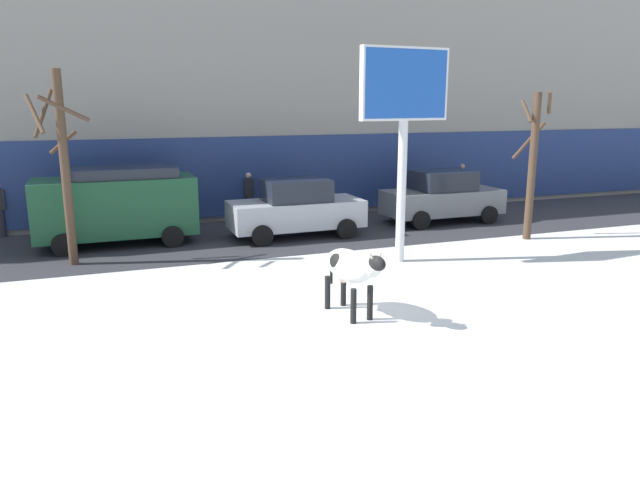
# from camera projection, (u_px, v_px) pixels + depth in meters

# --- Properties ---
(ground_plane) EXTENTS (120.00, 120.00, 0.00)m
(ground_plane) POSITION_uv_depth(u_px,v_px,m) (357.00, 311.00, 12.41)
(ground_plane) COLOR white
(road_strip) EXTENTS (60.00, 5.60, 0.01)m
(road_strip) POSITION_uv_depth(u_px,v_px,m) (264.00, 236.00, 19.30)
(road_strip) COLOR #333338
(road_strip) RESTS_ON ground
(building_facade) EXTENTS (44.00, 6.10, 13.00)m
(building_facade) POSITION_uv_depth(u_px,v_px,m) (222.00, 41.00, 23.11)
(building_facade) COLOR gray
(building_facade) RESTS_ON ground
(cow_holstein) EXTENTS (0.84, 1.93, 1.54)m
(cow_holstein) POSITION_uv_depth(u_px,v_px,m) (349.00, 267.00, 11.95)
(cow_holstein) COLOR silver
(cow_holstein) RESTS_ON ground
(billboard) EXTENTS (2.53, 0.43, 5.56)m
(billboard) POSITION_uv_depth(u_px,v_px,m) (405.00, 98.00, 15.26)
(billboard) COLOR silver
(billboard) RESTS_ON ground
(car_darkgreen_van) EXTENTS (4.63, 2.18, 2.32)m
(car_darkgreen_van) POSITION_uv_depth(u_px,v_px,m) (117.00, 204.00, 17.87)
(car_darkgreen_van) COLOR #194C2D
(car_darkgreen_van) RESTS_ON ground
(car_silver_sedan) EXTENTS (4.23, 2.03, 1.84)m
(car_silver_sedan) POSITION_uv_depth(u_px,v_px,m) (296.00, 208.00, 18.99)
(car_silver_sedan) COLOR #B7BABF
(car_silver_sedan) RESTS_ON ground
(car_grey_sedan) EXTENTS (4.23, 2.03, 1.84)m
(car_grey_sedan) POSITION_uv_depth(u_px,v_px,m) (442.00, 197.00, 21.27)
(car_grey_sedan) COLOR slate
(car_grey_sedan) RESTS_ON ground
(pedestrian_near_billboard) EXTENTS (0.36, 0.24, 1.73)m
(pedestrian_near_billboard) POSITION_uv_depth(u_px,v_px,m) (0.00, 210.00, 18.93)
(pedestrian_near_billboard) COLOR #282833
(pedestrian_near_billboard) RESTS_ON ground
(pedestrian_by_cars) EXTENTS (0.36, 0.24, 1.73)m
(pedestrian_by_cars) POSITION_uv_depth(u_px,v_px,m) (249.00, 196.00, 21.62)
(pedestrian_by_cars) COLOR #282833
(pedestrian_by_cars) RESTS_ON ground
(pedestrian_far_left) EXTENTS (0.36, 0.24, 1.73)m
(pedestrian_far_left) POSITION_uv_depth(u_px,v_px,m) (461.00, 185.00, 24.59)
(pedestrian_far_left) COLOR #282833
(pedestrian_far_left) RESTS_ON ground
(bare_tree_left_lot) EXTENTS (1.53, 1.47, 5.02)m
(bare_tree_left_lot) POSITION_uv_depth(u_px,v_px,m) (63.00, 161.00, 15.28)
(bare_tree_left_lot) COLOR #4C3828
(bare_tree_left_lot) RESTS_ON ground
(bare_tree_right_lot) EXTENTS (1.07, 1.18, 4.54)m
(bare_tree_right_lot) POSITION_uv_depth(u_px,v_px,m) (532.00, 162.00, 18.34)
(bare_tree_right_lot) COLOR #4C3828
(bare_tree_right_lot) RESTS_ON ground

